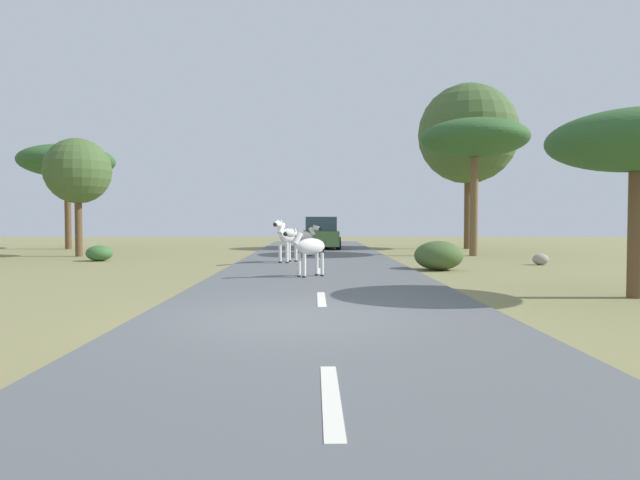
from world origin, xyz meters
TOP-DOWN VIEW (x-y plane):
  - ground_plane at (0.00, 0.00)m, footprint 90.00×90.00m
  - road at (0.45, 0.00)m, footprint 6.00×64.00m
  - lane_markings at (0.45, -1.00)m, footprint 0.16×56.00m
  - zebra_0 at (-0.69, 11.45)m, footprint 0.96×1.60m
  - zebra_1 at (-0.10, 15.25)m, footprint 1.32×0.94m
  - zebra_2 at (0.15, 6.32)m, footprint 1.24×1.05m
  - car_0 at (0.65, 21.54)m, footprint 2.13×4.40m
  - tree_1 at (-13.39, 22.07)m, footprint 5.10×5.10m
  - tree_2 at (7.49, 15.94)m, footprint 4.77×4.77m
  - tree_3 at (8.93, 22.14)m, footprint 5.55×5.55m
  - tree_4 at (-10.11, 15.72)m, footprint 2.87×2.87m
  - tree_5 at (6.89, 2.46)m, footprint 3.56×3.56m
  - bush_1 at (-8.14, 12.95)m, footprint 1.02×0.92m
  - bush_4 at (4.30, 8.82)m, footprint 1.56×1.41m
  - rock_1 at (8.41, 10.81)m, footprint 0.57×0.43m

SIDE VIEW (x-z plane):
  - ground_plane at x=0.00m, z-range 0.00..0.00m
  - road at x=0.45m, z-range 0.00..0.05m
  - lane_markings at x=0.45m, z-range 0.05..0.06m
  - rock_1 at x=8.41m, z-range 0.00..0.40m
  - bush_1 at x=-8.14m, z-range 0.00..0.61m
  - bush_4 at x=4.30m, z-range 0.00..0.94m
  - car_0 at x=0.65m, z-range -0.02..1.72m
  - zebra_2 at x=0.15m, z-range 0.18..1.54m
  - zebra_1 at x=-0.10m, z-range 0.18..1.56m
  - zebra_0 at x=-0.69m, z-range 0.20..1.82m
  - tree_5 at x=6.89m, z-range 1.26..5.10m
  - tree_4 at x=-10.11m, z-range 1.15..6.36m
  - tree_1 at x=-13.39m, z-range 1.97..7.74m
  - tree_2 at x=7.49m, z-range 2.18..8.29m
  - tree_3 at x=8.93m, z-range 1.82..11.04m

